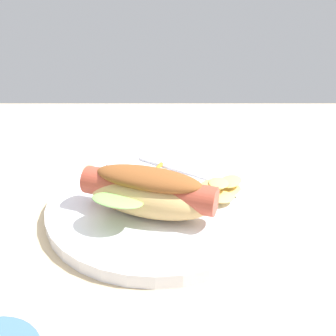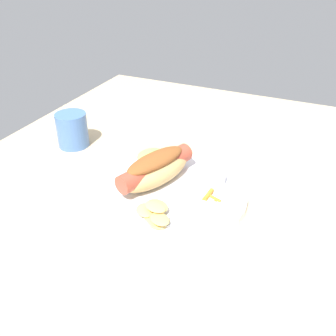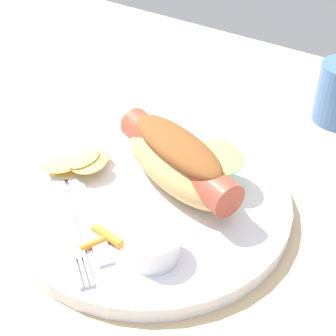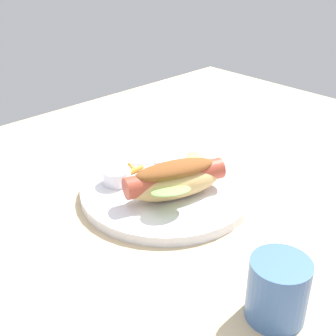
{
  "view_description": "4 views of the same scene",
  "coord_description": "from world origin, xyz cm",
  "px_view_note": "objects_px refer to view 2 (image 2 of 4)",
  "views": [
    {
      "loc": [
        -2.06,
        -42.57,
        26.87
      ],
      "look_at": [
        -2.0,
        -1.39,
        6.23
      ],
      "focal_mm": 40.99,
      "sensor_mm": 36.0,
      "label": 1
    },
    {
      "loc": [
        47.92,
        21.95,
        40.19
      ],
      "look_at": [
        -3.46,
        -1.36,
        5.87
      ],
      "focal_mm": 41.27,
      "sensor_mm": 36.0,
      "label": 2
    },
    {
      "loc": [
        -26.66,
        28.42,
        33.5
      ],
      "look_at": [
        -4.27,
        -2.77,
        4.33
      ],
      "focal_mm": 53.35,
      "sensor_mm": 36.0,
      "label": 3
    },
    {
      "loc": [
        -46.99,
        -46.86,
        38.62
      ],
      "look_at": [
        -2.12,
        -0.3,
        4.18
      ],
      "focal_mm": 48.45,
      "sensor_mm": 36.0,
      "label": 4
    }
  ],
  "objects_px": {
    "chips_pile": "(156,213)",
    "carrot_garnish": "(210,196)",
    "hot_dog": "(156,168)",
    "fork": "(201,211)",
    "sauce_ramekin": "(213,177)",
    "drinking_cup": "(72,130)",
    "plate": "(169,193)",
    "knife": "(188,208)"
  },
  "relations": [
    {
      "from": "chips_pile",
      "to": "carrot_garnish",
      "type": "bearing_deg",
      "value": 145.36
    },
    {
      "from": "hot_dog",
      "to": "fork",
      "type": "bearing_deg",
      "value": -95.79
    },
    {
      "from": "fork",
      "to": "chips_pile",
      "type": "distance_m",
      "value": 0.08
    },
    {
      "from": "sauce_ramekin",
      "to": "chips_pile",
      "type": "bearing_deg",
      "value": -20.08
    },
    {
      "from": "carrot_garnish",
      "to": "drinking_cup",
      "type": "distance_m",
      "value": 0.36
    },
    {
      "from": "plate",
      "to": "sauce_ramekin",
      "type": "height_order",
      "value": "sauce_ramekin"
    },
    {
      "from": "sauce_ramekin",
      "to": "drinking_cup",
      "type": "height_order",
      "value": "drinking_cup"
    },
    {
      "from": "fork",
      "to": "knife",
      "type": "relative_size",
      "value": 0.89
    },
    {
      "from": "chips_pile",
      "to": "hot_dog",
      "type": "bearing_deg",
      "value": -154.31
    },
    {
      "from": "knife",
      "to": "carrot_garnish",
      "type": "distance_m",
      "value": 0.05
    },
    {
      "from": "plate",
      "to": "hot_dog",
      "type": "relative_size",
      "value": 1.7
    },
    {
      "from": "plate",
      "to": "drinking_cup",
      "type": "height_order",
      "value": "drinking_cup"
    },
    {
      "from": "fork",
      "to": "drinking_cup",
      "type": "height_order",
      "value": "drinking_cup"
    },
    {
      "from": "sauce_ramekin",
      "to": "drinking_cup",
      "type": "distance_m",
      "value": 0.34
    },
    {
      "from": "hot_dog",
      "to": "carrot_garnish",
      "type": "xyz_separation_m",
      "value": [
        0.01,
        0.11,
        -0.03
      ]
    },
    {
      "from": "hot_dog",
      "to": "carrot_garnish",
      "type": "distance_m",
      "value": 0.11
    },
    {
      "from": "chips_pile",
      "to": "drinking_cup",
      "type": "distance_m",
      "value": 0.34
    },
    {
      "from": "hot_dog",
      "to": "fork",
      "type": "relative_size",
      "value": 1.18
    },
    {
      "from": "sauce_ramekin",
      "to": "carrot_garnish",
      "type": "distance_m",
      "value": 0.05
    },
    {
      "from": "chips_pile",
      "to": "sauce_ramekin",
      "type": "bearing_deg",
      "value": 159.92
    },
    {
      "from": "hot_dog",
      "to": "chips_pile",
      "type": "relative_size",
      "value": 2.06
    },
    {
      "from": "fork",
      "to": "knife",
      "type": "bearing_deg",
      "value": 125.05
    },
    {
      "from": "sauce_ramekin",
      "to": "hot_dog",
      "type": "bearing_deg",
      "value": -67.08
    },
    {
      "from": "plate",
      "to": "chips_pile",
      "type": "xyz_separation_m",
      "value": [
        0.08,
        0.01,
        0.02
      ]
    },
    {
      "from": "fork",
      "to": "chips_pile",
      "type": "relative_size",
      "value": 1.75
    },
    {
      "from": "carrot_garnish",
      "to": "drinking_cup",
      "type": "relative_size",
      "value": 0.44
    },
    {
      "from": "knife",
      "to": "carrot_garnish",
      "type": "xyz_separation_m",
      "value": [
        -0.04,
        0.02,
        0.0
      ]
    },
    {
      "from": "chips_pile",
      "to": "carrot_garnish",
      "type": "height_order",
      "value": "chips_pile"
    },
    {
      "from": "knife",
      "to": "chips_pile",
      "type": "distance_m",
      "value": 0.06
    },
    {
      "from": "sauce_ramekin",
      "to": "fork",
      "type": "relative_size",
      "value": 0.33
    },
    {
      "from": "plate",
      "to": "knife",
      "type": "distance_m",
      "value": 0.07
    },
    {
      "from": "carrot_garnish",
      "to": "sauce_ramekin",
      "type": "bearing_deg",
      "value": -165.65
    },
    {
      "from": "fork",
      "to": "knife",
      "type": "height_order",
      "value": "same"
    },
    {
      "from": "sauce_ramekin",
      "to": "carrot_garnish",
      "type": "xyz_separation_m",
      "value": [
        0.05,
        0.01,
        -0.01
      ]
    },
    {
      "from": "knife",
      "to": "carrot_garnish",
      "type": "relative_size",
      "value": 4.68
    },
    {
      "from": "hot_dog",
      "to": "drinking_cup",
      "type": "height_order",
      "value": "drinking_cup"
    },
    {
      "from": "fork",
      "to": "chips_pile",
      "type": "xyz_separation_m",
      "value": [
        0.04,
        -0.06,
        0.01
      ]
    },
    {
      "from": "sauce_ramekin",
      "to": "fork",
      "type": "height_order",
      "value": "sauce_ramekin"
    },
    {
      "from": "fork",
      "to": "drinking_cup",
      "type": "distance_m",
      "value": 0.37
    },
    {
      "from": "chips_pile",
      "to": "drinking_cup",
      "type": "xyz_separation_m",
      "value": [
        -0.18,
        -0.29,
        0.01
      ]
    },
    {
      "from": "sauce_ramekin",
      "to": "knife",
      "type": "distance_m",
      "value": 0.09
    },
    {
      "from": "knife",
      "to": "sauce_ramekin",
      "type": "bearing_deg",
      "value": 26.35
    }
  ]
}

